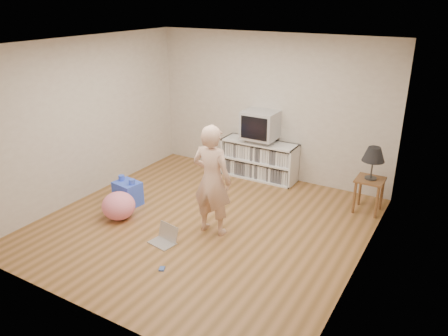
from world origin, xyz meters
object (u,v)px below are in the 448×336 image
side_table (369,187)px  laptop (165,238)px  media_unit (260,159)px  person (212,180)px  crt_tv (260,125)px  plush_blue (128,193)px  dvd_deck (260,140)px  plush_pink (119,206)px  table_lamp (374,155)px

side_table → laptop: size_ratio=1.40×
media_unit → person: (0.30, -2.15, 0.45)m
media_unit → side_table: size_ratio=2.55×
crt_tv → plush_blue: crt_tv is taller
dvd_deck → laptop: (-0.10, -2.72, -0.67)m
person → plush_blue: (-1.64, 0.05, -0.60)m
plush_pink → dvd_deck: bearing=66.0°
laptop → crt_tv: bearing=97.9°
crt_tv → plush_blue: size_ratio=1.27×
side_table → person: size_ratio=0.34×
media_unit → plush_pink: 2.78m
media_unit → table_lamp: size_ratio=2.72×
side_table → table_lamp: 0.53m
side_table → table_lamp: bearing=0.0°
laptop → plush_pink: 1.05m
table_lamp → plush_pink: table_lamp is taller
media_unit → table_lamp: table_lamp is taller
crt_tv → table_lamp: bearing=-10.0°
crt_tv → plush_pink: size_ratio=1.20×
media_unit → table_lamp: bearing=-10.6°
dvd_deck → table_lamp: (2.07, -0.37, 0.21)m
side_table → plush_pink: 3.86m
laptop → plush_blue: bearing=162.9°
media_unit → person: 2.22m
side_table → dvd_deck: bearing=169.9°
dvd_deck → crt_tv: 0.29m
dvd_deck → side_table: 2.13m
media_unit → crt_tv: bearing=-90.0°
table_lamp → laptop: (-2.17, -2.35, -0.88)m
crt_tv → table_lamp: 2.10m
dvd_deck → person: 2.16m
crt_tv → table_lamp: crt_tv is taller
dvd_deck → person: (0.30, -2.14, 0.06)m
media_unit → person: size_ratio=0.88×
laptop → dvd_deck: bearing=97.9°
crt_tv → side_table: 2.19m
person → plush_blue: bearing=-4.0°
media_unit → plush_pink: bearing=-113.9°
dvd_deck → table_lamp: 2.11m
dvd_deck → media_unit: bearing=90.0°
dvd_deck → person: bearing=-82.0°
crt_tv → plush_pink: crt_tv is taller
plush_blue → plush_pink: bearing=-54.9°
dvd_deck → plush_blue: dvd_deck is taller
side_table → plush_blue: size_ratio=1.17×
media_unit → table_lamp: 2.19m
person → side_table: bearing=-137.2°
crt_tv → person: (0.30, -2.13, -0.22)m
side_table → plush_pink: size_ratio=1.10×
media_unit → plush_blue: media_unit is taller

